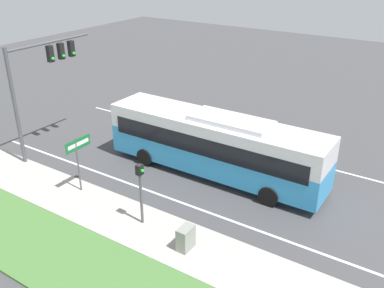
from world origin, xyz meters
TOP-DOWN VIEW (x-y plane):
  - ground_plane at (0.00, 0.00)m, footprint 80.00×80.00m
  - sidewalk at (-6.20, 0.00)m, footprint 2.80×80.00m
  - lane_divider_near at (-3.60, 0.00)m, footprint 0.14×30.00m
  - lane_divider_far at (3.60, 0.00)m, footprint 0.14×30.00m
  - bus at (-0.33, 2.43)m, footprint 2.71×11.84m
  - signal_gantry at (-3.14, 11.85)m, footprint 5.64×0.41m
  - pedestrian_signal at (-5.96, 2.72)m, footprint 0.28×0.34m
  - street_sign at (-5.41, 6.98)m, footprint 1.51×0.08m
  - utility_cabinet at (-6.39, 0.18)m, footprint 0.76×0.46m

SIDE VIEW (x-z plane):
  - ground_plane at x=0.00m, z-range 0.00..0.00m
  - lane_divider_near at x=-3.60m, z-range 0.00..0.01m
  - lane_divider_far at x=3.60m, z-range 0.00..0.01m
  - sidewalk at x=-6.20m, z-range 0.00..0.12m
  - utility_cabinet at x=-6.39m, z-range 0.12..1.10m
  - bus at x=-0.33m, z-range 0.16..3.53m
  - pedestrian_signal at x=-5.96m, z-range 0.54..3.48m
  - street_sign at x=-5.41m, z-range 0.66..3.54m
  - signal_gantry at x=-3.14m, z-range 1.49..7.98m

